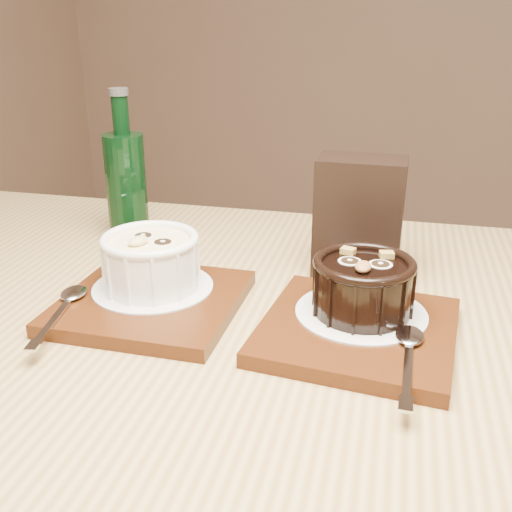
{
  "coord_description": "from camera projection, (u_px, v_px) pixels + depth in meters",
  "views": [
    {
      "loc": [
        -0.08,
        -0.36,
        1.04
      ],
      "look_at": [
        -0.26,
        0.17,
        0.81
      ],
      "focal_mm": 42.0,
      "sensor_mm": 36.0,
      "label": 1
    }
  ],
  "objects": [
    {
      "name": "spoon_left",
      "position": [
        62.0,
        308.0,
        0.6
      ],
      "size": [
        0.06,
        0.14,
        0.01
      ],
      "primitive_type": null,
      "rotation": [
        0.0,
        0.0,
        0.26
      ],
      "color": "silver",
      "rests_on": "tray_left"
    },
    {
      "name": "doily_right",
      "position": [
        361.0,
        312.0,
        0.59
      ],
      "size": [
        0.13,
        0.13,
        0.0
      ],
      "primitive_type": "cylinder",
      "color": "silver",
      "rests_on": "tray_right"
    },
    {
      "name": "green_bottle",
      "position": [
        126.0,
        183.0,
        0.8
      ],
      "size": [
        0.05,
        0.05,
        0.2
      ],
      "color": "black",
      "rests_on": "table"
    },
    {
      "name": "ramekin_white",
      "position": [
        151.0,
        259.0,
        0.64
      ],
      "size": [
        0.1,
        0.1,
        0.06
      ],
      "rotation": [
        0.0,
        0.0,
        -0.37
      ],
      "color": "white",
      "rests_on": "doily_left"
    },
    {
      "name": "spoon_right",
      "position": [
        409.0,
        355.0,
        0.51
      ],
      "size": [
        0.03,
        0.14,
        0.01
      ],
      "primitive_type": null,
      "rotation": [
        0.0,
        0.0,
        0.06
      ],
      "color": "silver",
      "rests_on": "tray_right"
    },
    {
      "name": "condiment_stand",
      "position": [
        359.0,
        217.0,
        0.7
      ],
      "size": [
        0.1,
        0.07,
        0.14
      ],
      "primitive_type": "cube",
      "rotation": [
        0.0,
        0.0,
        0.05
      ],
      "color": "black",
      "rests_on": "table"
    },
    {
      "name": "tray_right",
      "position": [
        358.0,
        331.0,
        0.58
      ],
      "size": [
        0.18,
        0.18,
        0.01
      ],
      "primitive_type": "cube",
      "rotation": [
        0.0,
        0.0,
        -0.03
      ],
      "color": "#441F0B",
      "rests_on": "table"
    },
    {
      "name": "doily_left",
      "position": [
        153.0,
        287.0,
        0.65
      ],
      "size": [
        0.13,
        0.13,
        0.0
      ],
      "primitive_type": "cylinder",
      "color": "silver",
      "rests_on": "tray_left"
    },
    {
      "name": "tray_left",
      "position": [
        152.0,
        302.0,
        0.63
      ],
      "size": [
        0.19,
        0.19,
        0.01
      ],
      "primitive_type": "cube",
      "rotation": [
        0.0,
        0.0,
        0.07
      ],
      "color": "#441F0B",
      "rests_on": "table"
    },
    {
      "name": "table",
      "position": [
        249.0,
        419.0,
        0.61
      ],
      "size": [
        1.26,
        0.9,
        0.75
      ],
      "rotation": [
        0.0,
        0.0,
        0.08
      ],
      "color": "olive",
      "rests_on": "ground"
    },
    {
      "name": "ramekin_dark",
      "position": [
        363.0,
        283.0,
        0.58
      ],
      "size": [
        0.1,
        0.1,
        0.06
      ],
      "rotation": [
        0.0,
        0.0,
        0.05
      ],
      "color": "black",
      "rests_on": "doily_right"
    }
  ]
}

